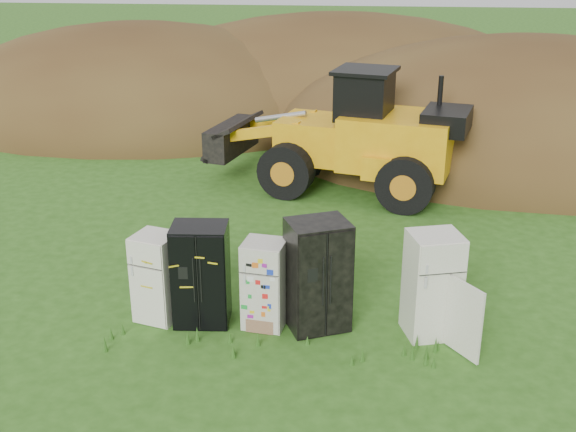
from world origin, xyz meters
name	(u,v)px	position (x,y,z in m)	size (l,w,h in m)	color
ground	(291,325)	(0.00, 0.00, 0.00)	(120.00, 120.00, 0.00)	#285316
fridge_leftmost	(157,277)	(-2.39, 0.03, 0.81)	(0.71, 0.68, 1.61)	white
fridge_black_side	(201,274)	(-1.59, 0.00, 0.92)	(0.96, 0.75, 1.83)	black
fridge_sticker	(265,284)	(-0.47, -0.01, 0.79)	(0.71, 0.65, 1.58)	silver
fridge_dark_mid	(318,275)	(0.45, 0.04, 0.99)	(1.01, 0.82, 1.97)	black
fridge_open_door	(432,285)	(2.40, -0.01, 0.92)	(0.84, 0.77, 1.85)	white
wheel_loader	(333,129)	(0.36, 7.41, 1.64)	(6.79, 2.75, 3.28)	#EAA70F
dirt_mound_right	(523,148)	(6.34, 12.00, 0.00)	(16.46, 12.07, 7.12)	#412A15
dirt_mound_left	(144,114)	(-7.20, 15.36, 0.00)	(16.16, 12.12, 6.86)	#412A15
dirt_mound_back	(339,107)	(0.20, 17.22, 0.00)	(18.34, 12.23, 7.33)	#412A15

